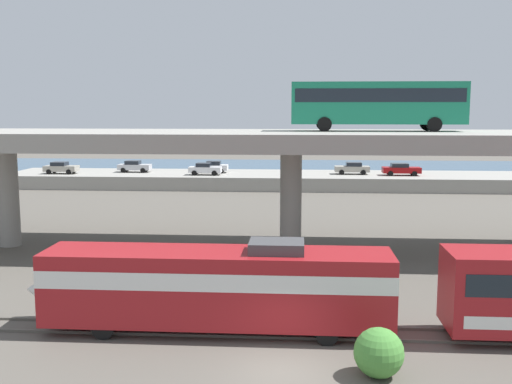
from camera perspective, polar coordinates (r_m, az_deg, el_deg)
name	(u,v)px	position (r m, az deg, el deg)	size (l,w,h in m)	color
ground_plane	(283,371)	(24.17, 2.54, -16.43)	(260.00, 260.00, 0.00)	#565149
rail_strip_near	(285,338)	(27.15, 2.73, -13.49)	(110.00, 0.12, 0.12)	#59544C
rail_strip_far	(286,326)	(28.53, 2.80, -12.41)	(110.00, 0.12, 0.12)	#59544C
train_locomotive	(200,283)	(27.50, -5.26, -8.54)	(16.50, 3.04, 4.18)	maroon
highway_overpass	(291,144)	(42.10, 3.33, 4.49)	(96.00, 10.31, 8.34)	gray
transit_bus_on_overpass	(378,102)	(43.77, 11.35, 8.32)	(12.00, 2.68, 3.40)	#197A56
pier_parking_lot	(294,180)	(77.56, 3.62, 1.11)	(73.31, 10.52, 1.68)	gray
parked_car_0	(352,168)	(77.62, 9.02, 2.23)	(4.33, 1.96, 1.50)	#9E998C
parked_car_1	(61,168)	(81.17, -17.83, 2.19)	(4.14, 1.97, 1.50)	#9E998C
parked_car_2	(213,167)	(78.74, -4.10, 2.38)	(4.02, 1.89, 1.50)	silver
parked_car_3	(134,166)	(80.70, -11.34, 2.38)	(4.18, 1.87, 1.50)	#B7B7BC
parked_car_4	(205,169)	(76.05, -4.81, 2.18)	(4.02, 1.89, 1.50)	silver
parked_car_5	(401,169)	(77.37, 13.44, 2.10)	(4.64, 1.98, 1.50)	maroon
harbor_water	(295,169)	(100.52, 3.72, 2.17)	(140.00, 36.00, 0.01)	#385B7A
shrub_right	(379,353)	(23.77, 11.45, -14.56)	(1.88, 1.88, 1.88)	#478838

